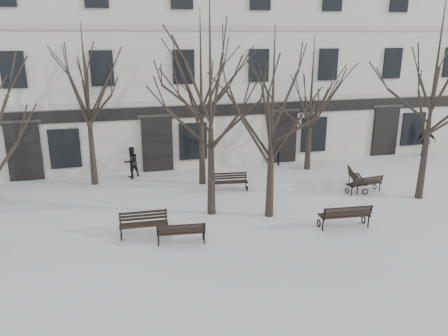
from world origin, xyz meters
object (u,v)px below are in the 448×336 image
object	(u,v)px
bench_4	(365,183)
tree_3	(435,80)
bench_1	(181,232)
bench_2	(345,215)
bench_0	(144,223)
tree_1	(210,84)
bench_5	(356,178)
tree_2	(273,102)
bench_3	(230,181)

from	to	relation	value
bench_4	tree_3	bearing A→B (deg)	142.79
bench_1	bench_2	bearing A→B (deg)	-175.97
bench_0	bench_4	size ratio (longest dim) A/B	1.01
bench_2	bench_1	bearing A→B (deg)	2.38
bench_1	bench_4	world-z (taller)	same
tree_1	bench_4	distance (m)	8.76
tree_3	bench_5	xyz separation A→B (m)	(-2.09, 1.82, -4.68)
bench_0	bench_2	size ratio (longest dim) A/B	0.89
bench_0	bench_2	distance (m)	7.44
bench_5	tree_2	bearing A→B (deg)	130.01
bench_4	tree_1	bearing A→B (deg)	-2.64
bench_5	tree_1	bearing A→B (deg)	117.58
bench_4	bench_1	bearing A→B (deg)	11.11
bench_0	bench_1	world-z (taller)	bench_0
bench_2	bench_5	size ratio (longest dim) A/B	1.04
tree_3	bench_3	distance (m)	9.69
tree_1	bench_3	distance (m)	5.57
bench_3	bench_0	bearing A→B (deg)	-131.66
bench_0	bench_4	xyz separation A→B (m)	(10.12, 2.06, -0.02)
tree_2	bench_2	distance (m)	5.00
bench_0	bench_5	world-z (taller)	bench_5
tree_3	bench_1	bearing A→B (deg)	-170.01
bench_3	tree_2	bearing A→B (deg)	-71.08
bench_0	bench_1	xyz separation A→B (m)	(1.20, -1.01, -0.02)
tree_1	bench_2	xyz separation A→B (m)	(4.55, -2.56, -4.70)
bench_2	bench_3	bearing A→B (deg)	-54.36
bench_2	bench_4	world-z (taller)	bench_2
bench_1	bench_3	distance (m)	5.74
tree_2	bench_4	size ratio (longest dim) A/B	4.24
bench_1	bench_5	distance (m)	9.62
bench_3	bench_4	bearing A→B (deg)	-11.29
bench_1	bench_4	size ratio (longest dim) A/B	0.99
tree_1	bench_0	distance (m)	5.68
bench_2	bench_5	bearing A→B (deg)	-120.88
tree_1	bench_4	xyz separation A→B (m)	(7.32, 0.67, -4.77)
tree_1	bench_3	size ratio (longest dim) A/B	5.00
bench_4	bench_5	bearing A→B (deg)	-93.28
tree_1	bench_2	bearing A→B (deg)	-29.38
bench_4	bench_5	world-z (taller)	bench_5
tree_1	bench_4	size ratio (longest dim) A/B	4.85
bench_3	bench_4	distance (m)	6.17
tree_1	tree_3	bearing A→B (deg)	-2.86
tree_2	bench_1	size ratio (longest dim) A/B	4.27
tree_3	bench_2	bearing A→B (deg)	-156.47
tree_2	tree_1	bearing A→B (deg)	159.98
tree_3	bench_1	distance (m)	12.07
bench_0	bench_2	bearing A→B (deg)	-7.84
tree_2	bench_0	bearing A→B (deg)	-173.28
tree_1	tree_2	distance (m)	2.42
bench_4	bench_5	distance (m)	0.68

